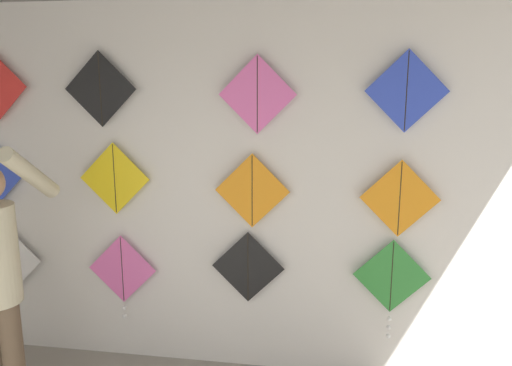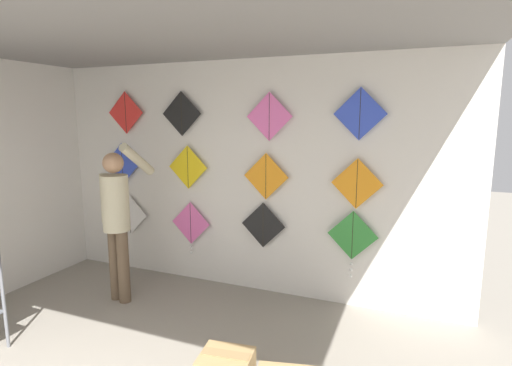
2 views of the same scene
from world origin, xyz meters
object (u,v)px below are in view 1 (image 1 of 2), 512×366
at_px(kite_0, 9,260).
at_px(kite_6, 252,191).
at_px(kite_11, 407,91).
at_px(kite_5, 115,179).
at_px(kite_2, 248,267).
at_px(kite_1, 122,272).
at_px(kite_10, 257,95).
at_px(kite_3, 391,282).
at_px(kite_7, 400,199).
at_px(kite_9, 100,89).

relative_size(kite_0, kite_6, 1.00).
distance_m(kite_6, kite_11, 1.27).
bearing_deg(kite_5, kite_2, 0.00).
bearing_deg(kite_2, kite_11, 0.00).
height_order(kite_1, kite_11, kite_11).
height_order(kite_5, kite_10, kite_10).
height_order(kite_1, kite_6, kite_6).
bearing_deg(kite_11, kite_2, 180.00).
bearing_deg(kite_3, kite_6, 179.94).
distance_m(kite_5, kite_10, 1.27).
distance_m(kite_2, kite_11, 1.70).
xyz_separation_m(kite_0, kite_10, (2.05, 0.00, 1.34)).
height_order(kite_1, kite_2, kite_2).
distance_m(kite_7, kite_9, 2.30).
bearing_deg(kite_3, kite_5, 179.97).
distance_m(kite_5, kite_7, 2.10).
bearing_deg(kite_10, kite_2, 180.00).
distance_m(kite_1, kite_11, 2.52).
xyz_separation_m(kite_1, kite_9, (-0.09, 0.00, 1.42)).
bearing_deg(kite_3, kite_10, 179.94).
distance_m(kite_0, kite_5, 1.19).
relative_size(kite_3, kite_10, 1.38).
distance_m(kite_2, kite_9, 1.71).
distance_m(kite_0, kite_3, 3.03).
xyz_separation_m(kite_2, kite_9, (-1.09, 0.00, 1.32)).
bearing_deg(kite_2, kite_7, 0.00).
bearing_deg(kite_6, kite_0, 180.00).
relative_size(kite_5, kite_10, 1.00).
bearing_deg(kite_9, kite_11, 0.00).
bearing_deg(kite_7, kite_1, -179.98).
bearing_deg(kite_9, kite_6, 0.00).
bearing_deg(kite_10, kite_11, 0.00).
height_order(kite_2, kite_6, kite_6).
bearing_deg(kite_1, kite_2, 0.04).
distance_m(kite_2, kite_7, 1.22).
height_order(kite_6, kite_7, kite_6).
bearing_deg(kite_10, kite_6, 180.00).
height_order(kite_3, kite_10, kite_10).
xyz_separation_m(kite_3, kite_5, (-2.08, 0.00, 0.70)).
bearing_deg(kite_6, kite_7, 0.00).
height_order(kite_3, kite_6, kite_6).
bearing_deg(kite_7, kite_0, 180.00).
bearing_deg(kite_7, kite_10, 180.00).
height_order(kite_7, kite_11, kite_11).
xyz_separation_m(kite_5, kite_10, (1.10, 0.00, 0.63)).
xyz_separation_m(kite_1, kite_5, (-0.02, 0.00, 0.75)).
bearing_deg(kite_10, kite_5, 180.00).
relative_size(kite_2, kite_9, 1.00).
bearing_deg(kite_10, kite_7, 0.00).
relative_size(kite_2, kite_11, 1.00).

